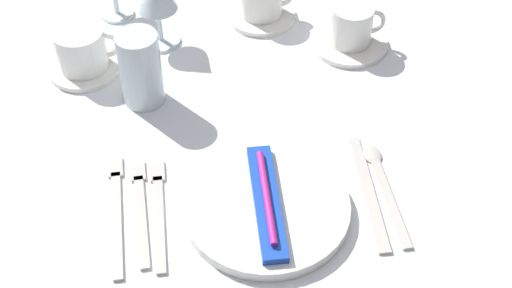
{
  "coord_description": "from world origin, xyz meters",
  "views": [
    {
      "loc": [
        -0.08,
        -0.89,
        1.54
      ],
      "look_at": [
        0.02,
        -0.12,
        0.76
      ],
      "focal_mm": 49.68,
      "sensor_mm": 36.0,
      "label": 1
    }
  ],
  "objects_px": {
    "fork_outer": "(159,209)",
    "fork_salad": "(117,209)",
    "dinner_plate": "(266,208)",
    "drink_tumbler": "(141,73)",
    "toothbrush_package": "(267,201)",
    "coffee_cup_left": "(82,49)",
    "spoon_soup": "(382,181)",
    "coffee_cup_right": "(353,25)",
    "fork_inner": "(141,207)",
    "dinner_knife": "(369,194)"
  },
  "relations": [
    {
      "from": "fork_inner",
      "to": "toothbrush_package",
      "type": "bearing_deg",
      "value": -9.8
    },
    {
      "from": "dinner_plate",
      "to": "coffee_cup_left",
      "type": "height_order",
      "value": "coffee_cup_left"
    },
    {
      "from": "fork_inner",
      "to": "fork_salad",
      "type": "bearing_deg",
      "value": -179.89
    },
    {
      "from": "spoon_soup",
      "to": "coffee_cup_right",
      "type": "relative_size",
      "value": 2.03
    },
    {
      "from": "dinner_knife",
      "to": "coffee_cup_right",
      "type": "height_order",
      "value": "coffee_cup_right"
    },
    {
      "from": "drink_tumbler",
      "to": "toothbrush_package",
      "type": "bearing_deg",
      "value": -57.66
    },
    {
      "from": "coffee_cup_left",
      "to": "coffee_cup_right",
      "type": "height_order",
      "value": "same"
    },
    {
      "from": "fork_inner",
      "to": "fork_outer",
      "type": "bearing_deg",
      "value": -15.58
    },
    {
      "from": "fork_salad",
      "to": "coffee_cup_right",
      "type": "distance_m",
      "value": 0.54
    },
    {
      "from": "fork_outer",
      "to": "fork_salad",
      "type": "relative_size",
      "value": 0.91
    },
    {
      "from": "fork_inner",
      "to": "coffee_cup_left",
      "type": "distance_m",
      "value": 0.34
    },
    {
      "from": "coffee_cup_right",
      "to": "fork_outer",
      "type": "bearing_deg",
      "value": -136.11
    },
    {
      "from": "dinner_plate",
      "to": "toothbrush_package",
      "type": "relative_size",
      "value": 1.15
    },
    {
      "from": "toothbrush_package",
      "to": "dinner_knife",
      "type": "bearing_deg",
      "value": 4.5
    },
    {
      "from": "dinner_knife",
      "to": "coffee_cup_left",
      "type": "height_order",
      "value": "coffee_cup_left"
    },
    {
      "from": "dinner_plate",
      "to": "toothbrush_package",
      "type": "height_order",
      "value": "toothbrush_package"
    },
    {
      "from": "dinner_knife",
      "to": "fork_inner",
      "type": "bearing_deg",
      "value": 176.76
    },
    {
      "from": "dinner_knife",
      "to": "toothbrush_package",
      "type": "bearing_deg",
      "value": -175.5
    },
    {
      "from": "dinner_plate",
      "to": "fork_salad",
      "type": "bearing_deg",
      "value": 171.78
    },
    {
      "from": "fork_salad",
      "to": "coffee_cup_left",
      "type": "relative_size",
      "value": 2.04
    },
    {
      "from": "toothbrush_package",
      "to": "fork_inner",
      "type": "height_order",
      "value": "toothbrush_package"
    },
    {
      "from": "dinner_knife",
      "to": "coffee_cup_left",
      "type": "xyz_separation_m",
      "value": [
        -0.43,
        0.35,
        0.04
      ]
    },
    {
      "from": "fork_outer",
      "to": "coffee_cup_left",
      "type": "distance_m",
      "value": 0.36
    },
    {
      "from": "dinner_knife",
      "to": "spoon_soup",
      "type": "xyz_separation_m",
      "value": [
        0.03,
        0.02,
        -0.0
      ]
    },
    {
      "from": "fork_salad",
      "to": "toothbrush_package",
      "type": "bearing_deg",
      "value": -8.22
    },
    {
      "from": "coffee_cup_right",
      "to": "drink_tumbler",
      "type": "distance_m",
      "value": 0.39
    },
    {
      "from": "fork_outer",
      "to": "dinner_knife",
      "type": "bearing_deg",
      "value": -2.16
    },
    {
      "from": "fork_inner",
      "to": "drink_tumbler",
      "type": "bearing_deg",
      "value": 87.6
    },
    {
      "from": "toothbrush_package",
      "to": "coffee_cup_left",
      "type": "height_order",
      "value": "coffee_cup_left"
    },
    {
      "from": "fork_salad",
      "to": "dinner_knife",
      "type": "distance_m",
      "value": 0.37
    },
    {
      "from": "dinner_plate",
      "to": "dinner_knife",
      "type": "distance_m",
      "value": 0.16
    },
    {
      "from": "fork_outer",
      "to": "drink_tumbler",
      "type": "bearing_deg",
      "value": 93.76
    },
    {
      "from": "fork_salad",
      "to": "coffee_cup_right",
      "type": "bearing_deg",
      "value": 38.87
    },
    {
      "from": "dinner_knife",
      "to": "coffee_cup_left",
      "type": "relative_size",
      "value": 2.03
    },
    {
      "from": "coffee_cup_left",
      "to": "coffee_cup_right",
      "type": "bearing_deg",
      "value": 1.27
    },
    {
      "from": "fork_outer",
      "to": "fork_inner",
      "type": "relative_size",
      "value": 1.03
    },
    {
      "from": "fork_outer",
      "to": "fork_salad",
      "type": "bearing_deg",
      "value": 173.24
    },
    {
      "from": "dinner_plate",
      "to": "fork_outer",
      "type": "bearing_deg",
      "value": 171.2
    },
    {
      "from": "spoon_soup",
      "to": "coffee_cup_left",
      "type": "distance_m",
      "value": 0.56
    },
    {
      "from": "toothbrush_package",
      "to": "spoon_soup",
      "type": "distance_m",
      "value": 0.19
    },
    {
      "from": "dinner_knife",
      "to": "coffee_cup_right",
      "type": "bearing_deg",
      "value": 81.8
    },
    {
      "from": "coffee_cup_left",
      "to": "fork_salad",
      "type": "bearing_deg",
      "value": -80.21
    },
    {
      "from": "dinner_plate",
      "to": "drink_tumbler",
      "type": "xyz_separation_m",
      "value": [
        -0.17,
        0.27,
        0.05
      ]
    },
    {
      "from": "dinner_plate",
      "to": "drink_tumbler",
      "type": "distance_m",
      "value": 0.32
    },
    {
      "from": "dinner_plate",
      "to": "drink_tumbler",
      "type": "height_order",
      "value": "drink_tumbler"
    },
    {
      "from": "spoon_soup",
      "to": "dinner_plate",
      "type": "bearing_deg",
      "value": -168.97
    },
    {
      "from": "dinner_plate",
      "to": "dinner_knife",
      "type": "height_order",
      "value": "dinner_plate"
    },
    {
      "from": "dinner_plate",
      "to": "spoon_soup",
      "type": "height_order",
      "value": "dinner_plate"
    },
    {
      "from": "fork_inner",
      "to": "coffee_cup_left",
      "type": "relative_size",
      "value": 1.81
    },
    {
      "from": "toothbrush_package",
      "to": "spoon_soup",
      "type": "xyz_separation_m",
      "value": [
        0.18,
        0.04,
        -0.02
      ]
    }
  ]
}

